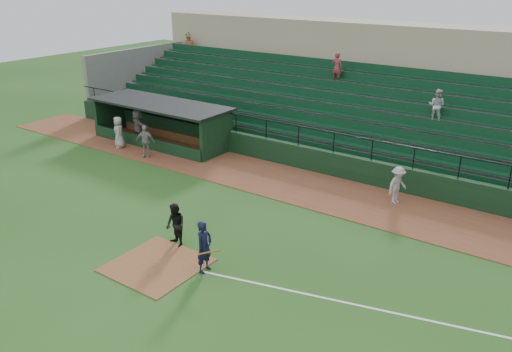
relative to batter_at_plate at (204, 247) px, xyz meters
The scene contains 12 objects.
ground 1.87m from the batter_at_plate, 169.64° to the left, with size 90.00×90.00×0.00m, color #244F19.
warning_track 8.50m from the batter_at_plate, 100.94° to the left, with size 40.00×4.00×0.03m, color brown.
home_plate_dirt 1.97m from the batter_at_plate, 156.20° to the right, with size 3.00×3.00×0.03m, color brown.
foul_line 6.63m from the batter_at_plate, 13.14° to the left, with size 18.00×0.09×0.01m, color white.
stadium_structure 16.88m from the batter_at_plate, 95.47° to the left, with size 38.00×13.08×6.40m.
dugout 15.04m from the batter_at_plate, 139.05° to the left, with size 8.90×3.20×2.42m.
batter_at_plate is the anchor object (origin of this frame).
umpire 2.15m from the batter_at_plate, 159.95° to the left, with size 0.81×0.63×1.66m, color black.
runner 9.64m from the batter_at_plate, 70.13° to the left, with size 1.08×0.62×1.67m, color #A9A49E.
dugout_player_a 12.38m from the batter_at_plate, 145.40° to the left, with size 1.04×0.43×1.77m, color gray.
dugout_player_b 14.60m from the batter_at_plate, 149.94° to the left, with size 0.88×0.58×1.81m, color #ABA5A0.
dugout_player_c 15.39m from the batter_at_plate, 145.14° to the left, with size 1.81×0.57×1.95m, color gray.
Camera 1 is at (11.84, -11.83, 9.56)m, focal length 36.51 mm.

